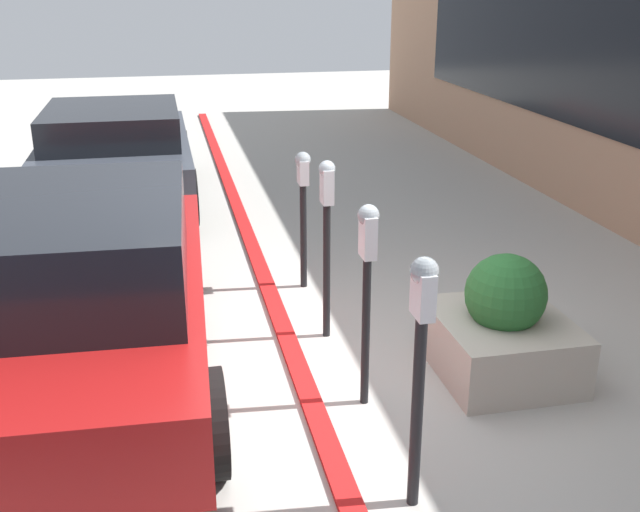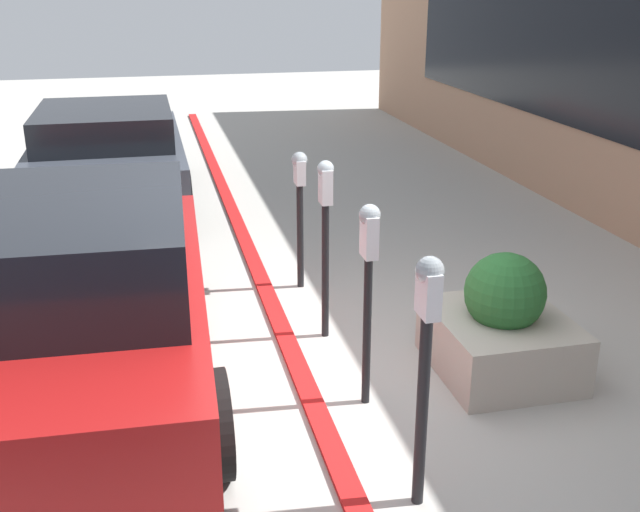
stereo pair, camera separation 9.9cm
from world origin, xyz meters
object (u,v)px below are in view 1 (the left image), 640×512
at_px(parking_meter_fourth, 303,193).
at_px(parked_car_rear, 116,151).
at_px(parking_meter_middle, 327,218).
at_px(parking_meter_nearest, 421,340).
at_px(parking_meter_second, 367,265).
at_px(planter_box, 502,329).
at_px(parked_car_middle, 70,293).

height_order(parking_meter_fourth, parked_car_rear, parking_meter_fourth).
bearing_deg(parking_meter_middle, parking_meter_fourth, -0.82).
relative_size(parking_meter_nearest, parking_meter_middle, 1.00).
height_order(parking_meter_middle, parking_meter_fourth, parking_meter_middle).
xyz_separation_m(parking_meter_nearest, parking_meter_fourth, (3.46, 0.00, -0.10)).
distance_m(parking_meter_second, planter_box, 1.40).
xyz_separation_m(parking_meter_middle, parking_meter_fourth, (1.15, -0.02, -0.10)).
xyz_separation_m(parking_meter_second, parked_car_rear, (5.82, 1.98, -0.36)).
distance_m(parking_meter_fourth, parked_car_rear, 4.04).
bearing_deg(parking_meter_second, parking_meter_fourth, 0.46).
xyz_separation_m(parking_meter_nearest, parking_meter_second, (1.16, -0.01, 0.01)).
relative_size(parked_car_middle, parked_car_rear, 1.02).
bearing_deg(parking_meter_fourth, parking_meter_second, -179.54).
bearing_deg(planter_box, parking_meter_middle, 52.56).
height_order(parking_meter_second, parked_car_rear, parking_meter_second).
xyz_separation_m(planter_box, parked_car_middle, (0.41, 3.26, 0.42)).
distance_m(planter_box, parked_car_rear, 6.44).
xyz_separation_m(parking_meter_second, parking_meter_middle, (1.14, 0.03, -0.01)).
bearing_deg(parking_meter_fourth, parking_meter_nearest, -179.93).
height_order(parking_meter_middle, parked_car_middle, parking_meter_middle).
xyz_separation_m(parking_meter_middle, parked_car_middle, (-0.51, 2.04, -0.29)).
relative_size(parking_meter_second, parked_car_middle, 0.36).
height_order(parking_meter_second, parking_meter_fourth, parking_meter_second).
distance_m(parking_meter_second, parking_meter_middle, 1.14).
relative_size(parking_meter_nearest, parking_meter_fourth, 1.13).
height_order(parking_meter_nearest, parked_car_middle, parking_meter_nearest).
bearing_deg(parked_car_middle, parking_meter_nearest, -128.72).
xyz_separation_m(parking_meter_nearest, parked_car_rear, (6.99, 1.96, -0.35)).
relative_size(planter_box, parked_car_middle, 0.27).
bearing_deg(parked_car_rear, parking_meter_fourth, -150.75).
bearing_deg(parked_car_rear, parking_meter_middle, -157.25).
distance_m(parking_meter_nearest, parking_meter_second, 1.16).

